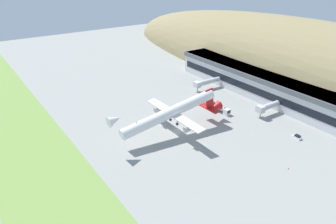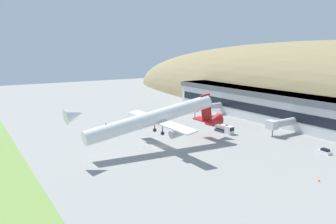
{
  "view_description": "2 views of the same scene",
  "coord_description": "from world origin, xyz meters",
  "px_view_note": "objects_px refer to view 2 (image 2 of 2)",
  "views": [
    {
      "loc": [
        93.47,
        -67.93,
        63.8
      ],
      "look_at": [
        0.71,
        -4.59,
        10.33
      ],
      "focal_mm": 35.0,
      "sensor_mm": 36.0,
      "label": 1
    },
    {
      "loc": [
        81.9,
        -50.36,
        29.61
      ],
      "look_at": [
        1.87,
        0.83,
        11.0
      ],
      "focal_mm": 35.0,
      "sensor_mm": 36.0,
      "label": 2
    }
  ],
  "objects_px": {
    "terminal_building": "(266,103)",
    "traffic_cone_0": "(319,180)",
    "cargo_airplane": "(156,118)",
    "jetway_1": "(280,123)",
    "fuel_truck": "(224,128)",
    "jetway_0": "(205,107)",
    "service_car_1": "(325,151)",
    "service_car_0": "(210,124)"
  },
  "relations": [
    {
      "from": "fuel_truck",
      "to": "cargo_airplane",
      "type": "bearing_deg",
      "value": -84.84
    },
    {
      "from": "jetway_1",
      "to": "fuel_truck",
      "type": "bearing_deg",
      "value": -131.01
    },
    {
      "from": "terminal_building",
      "to": "cargo_airplane",
      "type": "relative_size",
      "value": 1.93
    },
    {
      "from": "jetway_0",
      "to": "cargo_airplane",
      "type": "bearing_deg",
      "value": -55.47
    },
    {
      "from": "fuel_truck",
      "to": "traffic_cone_0",
      "type": "xyz_separation_m",
      "value": [
        44.39,
        -11.57,
        -1.25
      ]
    },
    {
      "from": "jetway_0",
      "to": "service_car_0",
      "type": "distance_m",
      "value": 18.04
    },
    {
      "from": "jetway_1",
      "to": "service_car_1",
      "type": "relative_size",
      "value": 3.34
    },
    {
      "from": "service_car_1",
      "to": "traffic_cone_0",
      "type": "xyz_separation_m",
      "value": [
        11.12,
        -19.8,
        -0.3
      ]
    },
    {
      "from": "terminal_building",
      "to": "cargo_airplane",
      "type": "bearing_deg",
      "value": -80.64
    },
    {
      "from": "fuel_truck",
      "to": "traffic_cone_0",
      "type": "relative_size",
      "value": 13.29
    },
    {
      "from": "cargo_airplane",
      "to": "jetway_1",
      "type": "bearing_deg",
      "value": 77.44
    },
    {
      "from": "service_car_0",
      "to": "fuel_truck",
      "type": "bearing_deg",
      "value": -15.26
    },
    {
      "from": "jetway_1",
      "to": "terminal_building",
      "type": "bearing_deg",
      "value": 142.35
    },
    {
      "from": "fuel_truck",
      "to": "traffic_cone_0",
      "type": "height_order",
      "value": "fuel_truck"
    },
    {
      "from": "traffic_cone_0",
      "to": "cargo_airplane",
      "type": "bearing_deg",
      "value": -156.37
    },
    {
      "from": "service_car_1",
      "to": "service_car_0",
      "type": "bearing_deg",
      "value": -173.47
    },
    {
      "from": "service_car_1",
      "to": "fuel_truck",
      "type": "bearing_deg",
      "value": -166.1
    },
    {
      "from": "terminal_building",
      "to": "cargo_airplane",
      "type": "height_order",
      "value": "cargo_airplane"
    },
    {
      "from": "cargo_airplane",
      "to": "service_car_1",
      "type": "relative_size",
      "value": 13.48
    },
    {
      "from": "fuel_truck",
      "to": "service_car_1",
      "type": "bearing_deg",
      "value": 13.9
    },
    {
      "from": "cargo_airplane",
      "to": "terminal_building",
      "type": "bearing_deg",
      "value": 99.36
    },
    {
      "from": "cargo_airplane",
      "to": "service_car_1",
      "type": "bearing_deg",
      "value": 51.22
    },
    {
      "from": "jetway_0",
      "to": "service_car_1",
      "type": "xyz_separation_m",
      "value": [
        59.71,
        -4.29,
        -3.41
      ]
    },
    {
      "from": "terminal_building",
      "to": "service_car_1",
      "type": "height_order",
      "value": "terminal_building"
    },
    {
      "from": "jetway_1",
      "to": "traffic_cone_0",
      "type": "height_order",
      "value": "jetway_1"
    },
    {
      "from": "terminal_building",
      "to": "jetway_1",
      "type": "distance_m",
      "value": 25.0
    },
    {
      "from": "terminal_building",
      "to": "jetway_0",
      "type": "xyz_separation_m",
      "value": [
        -19.34,
        -17.07,
        -3.01
      ]
    },
    {
      "from": "service_car_1",
      "to": "fuel_truck",
      "type": "height_order",
      "value": "fuel_truck"
    },
    {
      "from": "terminal_building",
      "to": "jetway_0",
      "type": "distance_m",
      "value": 25.98
    },
    {
      "from": "terminal_building",
      "to": "traffic_cone_0",
      "type": "relative_size",
      "value": 173.26
    },
    {
      "from": "jetway_0",
      "to": "cargo_airplane",
      "type": "relative_size",
      "value": 0.32
    },
    {
      "from": "traffic_cone_0",
      "to": "service_car_0",
      "type": "bearing_deg",
      "value": 165.25
    },
    {
      "from": "cargo_airplane",
      "to": "service_car_1",
      "type": "distance_m",
      "value": 49.54
    },
    {
      "from": "terminal_building",
      "to": "traffic_cone_0",
      "type": "height_order",
      "value": "terminal_building"
    },
    {
      "from": "service_car_0",
      "to": "terminal_building",
      "type": "bearing_deg",
      "value": 80.72
    },
    {
      "from": "terminal_building",
      "to": "jetway_1",
      "type": "relative_size",
      "value": 7.77
    },
    {
      "from": "jetway_1",
      "to": "service_car_1",
      "type": "xyz_separation_m",
      "value": [
        20.71,
        -6.21,
        -3.41
      ]
    },
    {
      "from": "jetway_0",
      "to": "fuel_truck",
      "type": "xyz_separation_m",
      "value": [
        26.44,
        -12.53,
        -2.46
      ]
    },
    {
      "from": "jetway_1",
      "to": "service_car_0",
      "type": "xyz_separation_m",
      "value": [
        -23.98,
        -11.32,
        -3.37
      ]
    },
    {
      "from": "cargo_airplane",
      "to": "service_car_0",
      "type": "distance_m",
      "value": 36.81
    },
    {
      "from": "jetway_0",
      "to": "cargo_airplane",
      "type": "xyz_separation_m",
      "value": [
        29.14,
        -42.34,
        5.08
      ]
    },
    {
      "from": "cargo_airplane",
      "to": "fuel_truck",
      "type": "height_order",
      "value": "cargo_airplane"
    }
  ]
}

